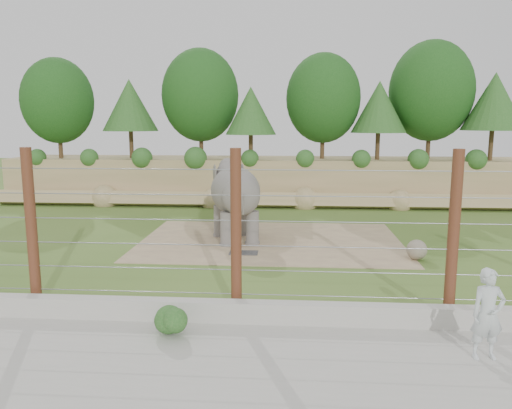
# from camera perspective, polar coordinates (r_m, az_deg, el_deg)

# --- Properties ---
(ground) EXTENTS (90.00, 90.00, 0.00)m
(ground) POSITION_cam_1_polar(r_m,az_deg,el_deg) (16.62, -0.50, -6.59)
(ground) COLOR #436522
(ground) RESTS_ON ground
(back_embankment) EXTENTS (30.00, 5.52, 8.77)m
(back_embankment) POSITION_cam_1_polar(r_m,az_deg,el_deg) (28.61, 2.75, 8.20)
(back_embankment) COLOR #938453
(back_embankment) RESTS_ON ground
(dirt_patch) EXTENTS (10.00, 7.00, 0.02)m
(dirt_patch) POSITION_cam_1_polar(r_m,az_deg,el_deg) (19.48, 1.68, -4.15)
(dirt_patch) COLOR #967B5F
(dirt_patch) RESTS_ON ground
(drain_grate) EXTENTS (1.00, 0.60, 0.03)m
(drain_grate) POSITION_cam_1_polar(r_m,az_deg,el_deg) (17.63, -1.42, -5.53)
(drain_grate) COLOR #262628
(drain_grate) RESTS_ON dirt_patch
(elephant) EXTENTS (2.64, 4.03, 3.01)m
(elephant) POSITION_cam_1_polar(r_m,az_deg,el_deg) (19.30, -2.37, 0.25)
(elephant) COLOR #615C57
(elephant) RESTS_ON ground
(stone_ball) EXTENTS (0.68, 0.68, 0.68)m
(stone_ball) POSITION_cam_1_polar(r_m,az_deg,el_deg) (17.59, 17.90, -4.94)
(stone_ball) COLOR #7E6E5E
(stone_ball) RESTS_ON dirt_patch
(retaining_wall) EXTENTS (26.00, 0.35, 0.50)m
(retaining_wall) POSITION_cam_1_polar(r_m,az_deg,el_deg) (11.82, -2.51, -12.13)
(retaining_wall) COLOR beige
(retaining_wall) RESTS_ON ground
(walkway) EXTENTS (26.00, 4.00, 0.01)m
(walkway) POSITION_cam_1_polar(r_m,az_deg,el_deg) (10.11, -3.88, -17.58)
(walkway) COLOR beige
(walkway) RESTS_ON ground
(barrier_fence) EXTENTS (20.26, 0.26, 4.00)m
(barrier_fence) POSITION_cam_1_polar(r_m,az_deg,el_deg) (11.78, -2.29, -3.28)
(barrier_fence) COLOR #59281C
(barrier_fence) RESTS_ON ground
(walkway_shrub) EXTENTS (0.66, 0.66, 0.66)m
(walkway_shrub) POSITION_cam_1_polar(r_m,az_deg,el_deg) (11.28, -9.69, -12.87)
(walkway_shrub) COLOR #20591E
(walkway_shrub) RESTS_ON walkway
(zookeeper) EXTENTS (0.71, 0.51, 1.82)m
(zookeeper) POSITION_cam_1_polar(r_m,az_deg,el_deg) (10.85, 24.96, -11.29)
(zookeeper) COLOR #AFB4B9
(zookeeper) RESTS_ON walkway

